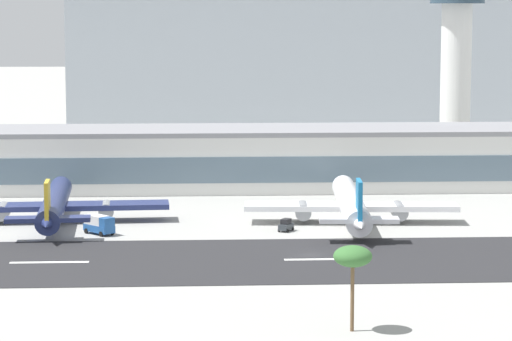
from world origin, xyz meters
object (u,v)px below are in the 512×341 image
object	(u,v)px
terminal_building	(207,158)
control_tower	(456,54)
palm_tree_1	(353,257)
distant_hotel_block	(295,64)
airliner_gold_tail_gate_0	(54,205)
airliner_blue_tail_gate_1	(351,205)
service_baggage_tug_1	(286,225)
service_box_truck_2	(99,224)

from	to	relation	value
terminal_building	control_tower	xyz separation A→B (m)	(62.17, 35.01, 21.43)
terminal_building	palm_tree_1	distance (m)	121.35
distant_hotel_block	palm_tree_1	xyz separation A→B (m)	(-12.98, -230.94, -13.52)
distant_hotel_block	airliner_gold_tail_gate_0	size ratio (longest dim) A/B	2.84
terminal_building	airliner_blue_tail_gate_1	size ratio (longest dim) A/B	3.54
service_baggage_tug_1	palm_tree_1	distance (m)	67.42
terminal_building	service_baggage_tug_1	xyz separation A→B (m)	(13.10, -53.40, -5.53)
control_tower	service_box_truck_2	distance (m)	123.86
distant_hotel_block	service_baggage_tug_1	xyz separation A→B (m)	(-15.62, -164.04, -21.42)
service_box_truck_2	distant_hotel_block	bearing A→B (deg)	122.39
terminal_building	palm_tree_1	xyz separation A→B (m)	(15.73, -120.30, 2.37)
distant_hotel_block	service_baggage_tug_1	bearing A→B (deg)	-95.44
control_tower	service_baggage_tug_1	world-z (taller)	control_tower
airliner_gold_tail_gate_0	service_box_truck_2	size ratio (longest dim) A/B	7.98
distant_hotel_block	palm_tree_1	size ratio (longest dim) A/B	13.31
terminal_building	service_baggage_tug_1	distance (m)	55.26
airliner_blue_tail_gate_1	service_box_truck_2	bearing A→B (deg)	103.99
airliner_gold_tail_gate_0	service_box_truck_2	bearing A→B (deg)	-145.83
service_baggage_tug_1	control_tower	bearing A→B (deg)	-179.57
terminal_building	distant_hotel_block	bearing A→B (deg)	75.45
terminal_building	service_baggage_tug_1	size ratio (longest dim) A/B	49.92
palm_tree_1	service_box_truck_2	bearing A→B (deg)	118.02
control_tower	airliner_blue_tail_gate_1	world-z (taller)	control_tower
airliner_blue_tail_gate_1	service_box_truck_2	world-z (taller)	airliner_blue_tail_gate_1
control_tower	service_baggage_tug_1	distance (m)	104.65
service_baggage_tug_1	service_box_truck_2	distance (m)	32.37
terminal_building	airliner_gold_tail_gate_0	size ratio (longest dim) A/B	3.67
service_box_truck_2	service_baggage_tug_1	bearing A→B (deg)	50.66
airliner_blue_tail_gate_1	service_baggage_tug_1	xyz separation A→B (m)	(-12.38, -6.93, -2.31)
control_tower	airliner_gold_tail_gate_0	xyz separation A→B (m)	(-90.38, -77.76, -24.78)
distant_hotel_block	airliner_gold_tail_gate_0	world-z (taller)	distant_hotel_block
control_tower	service_baggage_tug_1	size ratio (longest dim) A/B	13.01
terminal_building	control_tower	size ratio (longest dim) A/B	3.84
service_baggage_tug_1	palm_tree_1	size ratio (longest dim) A/B	0.34
control_tower	distant_hotel_block	world-z (taller)	control_tower
distant_hotel_block	palm_tree_1	distance (m)	231.70
service_baggage_tug_1	palm_tree_1	bearing A→B (deg)	31.71
terminal_building	airliner_gold_tail_gate_0	distance (m)	51.32
service_baggage_tug_1	palm_tree_1	world-z (taller)	palm_tree_1
service_box_truck_2	palm_tree_1	world-z (taller)	palm_tree_1
distant_hotel_block	airliner_gold_tail_gate_0	xyz separation A→B (m)	(-56.92, -153.38, -19.24)
airliner_blue_tail_gate_1	service_baggage_tug_1	bearing A→B (deg)	122.98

